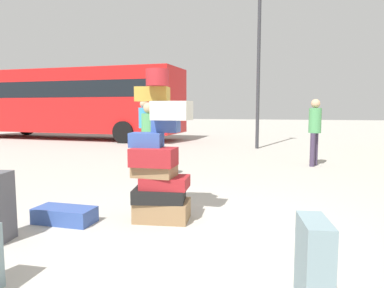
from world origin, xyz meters
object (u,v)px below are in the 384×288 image
(parked_bus, at_px, (67,99))
(suitcase_tower, at_px, (160,164))
(person_tourist_with_camera, at_px, (315,126))
(person_bearded_onlooker, at_px, (149,134))
(suitcase_navy_right_side, at_px, (65,215))
(person_passerby_in_red, at_px, (144,123))
(lamp_post, at_px, (259,20))
(suitcase_slate_left_side, at_px, (314,269))

(parked_bus, bearing_deg, suitcase_tower, -48.92)
(person_tourist_with_camera, bearing_deg, person_bearded_onlooker, -29.24)
(suitcase_tower, distance_m, suitcase_navy_right_side, 1.36)
(person_passerby_in_red, bearing_deg, parked_bus, -140.27)
(suitcase_tower, distance_m, lamp_post, 9.18)
(suitcase_navy_right_side, height_order, person_passerby_in_red, person_passerby_in_red)
(person_bearded_onlooker, bearing_deg, suitcase_tower, -6.35)
(suitcase_tower, relative_size, lamp_post, 0.28)
(person_tourist_with_camera, xyz_separation_m, person_passerby_in_red, (-4.67, 0.53, 0.01))
(person_tourist_with_camera, distance_m, person_passerby_in_red, 4.70)
(suitcase_tower, bearing_deg, suitcase_navy_right_side, -161.61)
(lamp_post, bearing_deg, parked_bus, 166.25)
(suitcase_navy_right_side, bearing_deg, person_tourist_with_camera, 58.00)
(suitcase_slate_left_side, relative_size, person_passerby_in_red, 0.41)
(person_tourist_with_camera, bearing_deg, suitcase_slate_left_side, 18.53)
(suitcase_navy_right_side, height_order, lamp_post, lamp_post)
(suitcase_tower, height_order, person_bearded_onlooker, suitcase_tower)
(person_tourist_with_camera, relative_size, person_passerby_in_red, 0.99)
(suitcase_slate_left_side, height_order, person_bearded_onlooker, person_bearded_onlooker)
(suitcase_navy_right_side, bearing_deg, person_passerby_in_red, 103.15)
(suitcase_navy_right_side, relative_size, parked_bus, 0.07)
(suitcase_navy_right_side, height_order, person_bearded_onlooker, person_bearded_onlooker)
(suitcase_slate_left_side, height_order, parked_bus, parked_bus)
(person_passerby_in_red, distance_m, parked_bus, 7.74)
(person_bearded_onlooker, bearing_deg, person_tourist_with_camera, 96.67)
(suitcase_slate_left_side, distance_m, person_tourist_with_camera, 6.70)
(suitcase_navy_right_side, bearing_deg, lamp_post, 79.16)
(suitcase_tower, xyz_separation_m, suitcase_navy_right_side, (-1.14, -0.38, -0.64))
(suitcase_tower, distance_m, suitcase_slate_left_side, 2.48)
(suitcase_slate_left_side, xyz_separation_m, parked_bus, (-9.65, 12.30, 1.49))
(suitcase_tower, xyz_separation_m, suitcase_slate_left_side, (1.68, -1.78, -0.39))
(person_passerby_in_red, xyz_separation_m, lamp_post, (3.14, 2.97, 3.44))
(person_passerby_in_red, bearing_deg, person_bearded_onlooker, 14.12)
(parked_bus, bearing_deg, person_passerby_in_red, -37.96)
(suitcase_slate_left_side, relative_size, lamp_post, 0.10)
(suitcase_slate_left_side, distance_m, lamp_post, 10.95)
(suitcase_tower, xyz_separation_m, person_tourist_with_camera, (2.43, 4.85, 0.26))
(suitcase_navy_right_side, distance_m, lamp_post, 9.96)
(person_passerby_in_red, distance_m, lamp_post, 5.53)
(suitcase_navy_right_side, relative_size, suitcase_slate_left_side, 1.08)
(suitcase_slate_left_side, relative_size, parked_bus, 0.06)
(suitcase_slate_left_side, xyz_separation_m, person_tourist_with_camera, (0.75, 6.63, 0.64))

